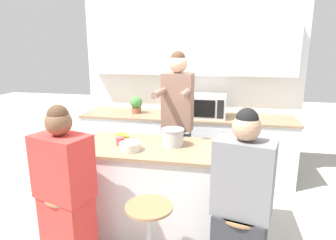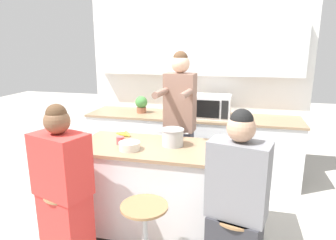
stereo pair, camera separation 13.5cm
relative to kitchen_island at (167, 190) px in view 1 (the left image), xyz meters
The scene contains 16 objects.
ground_plane 0.47m from the kitchen_island, ahead, with size 16.00×16.00×0.00m, color #B2ADA3.
wall_back 2.10m from the kitchen_island, 90.00° to the left, with size 3.25×0.22×2.70m.
back_counter 1.48m from the kitchen_island, 90.00° to the left, with size 3.02×0.67×0.90m.
kitchen_island is the anchor object (origin of this frame).
bar_stool_leftmost 0.95m from the kitchen_island, 137.67° to the right, with size 0.38×0.38×0.69m.
person_cooking 0.79m from the kitchen_island, 89.82° to the left, with size 0.38×0.60×1.82m.
person_wrapped_blanket 1.00m from the kitchen_island, 136.57° to the right, with size 0.51×0.41×1.44m.
person_seated_near 0.98m from the kitchen_island, 44.32° to the right, with size 0.45×0.35×1.47m.
cooking_pot 0.55m from the kitchen_island, 49.34° to the left, with size 0.31×0.22×0.17m.
fruit_bowl 0.61m from the kitchen_island, 153.11° to the right, with size 0.20×0.20×0.08m.
mixing_bowl_steel 0.72m from the kitchen_island, ahead, with size 0.17×0.17×0.06m.
coffee_cup_near 0.68m from the kitchen_island, behind, with size 0.11×0.08×0.08m.
banana_bunch 0.75m from the kitchen_island, 156.35° to the left, with size 0.18×0.13×0.06m.
juice_carton 0.84m from the kitchen_island, 22.87° to the right, with size 0.07×0.07×0.19m.
microwave 1.58m from the kitchen_island, 78.31° to the left, with size 0.49×0.40×0.31m.
potted_plant 1.75m from the kitchen_island, 116.97° to the left, with size 0.18×0.18×0.25m.
Camera 1 is at (0.54, -2.67, 1.88)m, focal length 32.00 mm.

